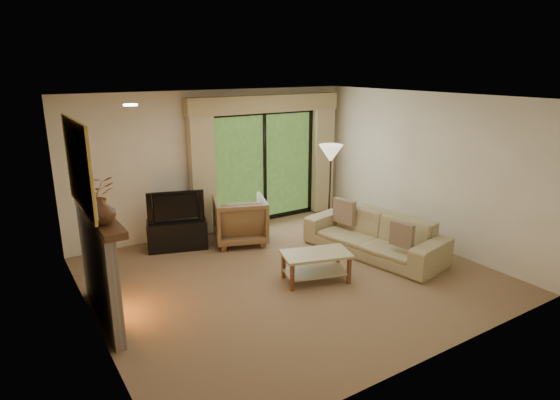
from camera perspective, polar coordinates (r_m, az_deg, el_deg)
floor at (r=7.06m, az=1.32°, el=-9.19°), size 5.50×5.50×0.00m
ceiling at (r=6.39m, az=1.48°, el=12.38°), size 5.50×5.50×0.00m
wall_back at (r=8.74m, az=-7.79°, el=4.65°), size 5.00×0.00×5.00m
wall_front at (r=4.84m, az=18.17°, el=-5.51°), size 5.00×0.00×5.00m
wall_left at (r=5.63m, az=-22.60°, el=-2.94°), size 0.00×5.00×5.00m
wall_right at (r=8.41m, az=17.19°, el=3.63°), size 0.00×5.00×5.00m
fireplace at (r=6.04m, az=-21.20°, el=-7.75°), size 0.24×1.70×1.37m
mirror at (r=5.66m, az=-23.33°, el=3.93°), size 0.07×1.45×1.02m
sliding_door at (r=9.19m, az=-1.94°, el=4.08°), size 2.26×0.10×2.16m
curtain_left at (r=8.48m, az=-9.45°, el=3.53°), size 0.45×0.18×2.35m
curtain_right at (r=9.83m, az=5.21°, el=5.40°), size 0.45×0.18×2.35m
cornice at (r=8.94m, az=-1.71°, el=11.65°), size 3.20×0.24×0.32m
media_console at (r=8.16m, az=-12.41°, el=-4.11°), size 1.08×0.72×0.49m
tv at (r=8.00m, az=-12.63°, el=-0.65°), size 0.92×0.40×0.54m
armchair at (r=8.22m, az=-4.90°, el=-2.44°), size 1.13×1.14×0.82m
sofa at (r=7.84m, az=11.37°, el=-4.18°), size 1.36×2.46×0.68m
pillow_near at (r=7.27m, az=14.65°, el=-4.12°), size 0.17×0.39×0.38m
pillow_far at (r=8.18m, az=7.84°, el=-1.39°), size 0.19×0.44×0.42m
coffee_table at (r=6.83m, az=4.39°, el=-8.12°), size 1.07×0.79×0.43m
floor_lamp at (r=8.70m, az=6.08°, el=1.39°), size 0.49×0.49×1.64m
vase at (r=5.35m, az=-20.89°, el=-1.24°), size 0.30×0.30×0.30m
branches at (r=5.62m, az=-21.66°, el=0.42°), size 0.45×0.40×0.47m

